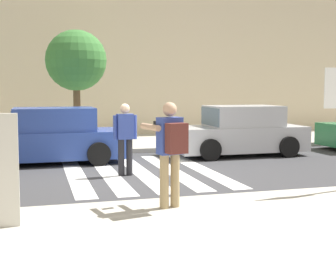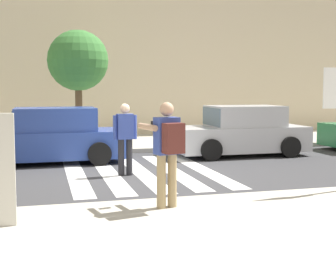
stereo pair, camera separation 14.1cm
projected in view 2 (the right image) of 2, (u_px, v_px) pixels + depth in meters
The scene contains 13 objects.
ground_plane at pixel (142, 173), 11.51m from camera, with size 120.00×120.00×0.00m, color #38383A.
sidewalk_far at pixel (109, 143), 17.27m from camera, with size 60.00×4.80×0.14m, color #B2AD9E.
building_facade_far at pixel (94, 57), 21.21m from camera, with size 56.00×4.00×7.06m, color beige.
crosswalk_stripe_0 at pixel (76, 175), 11.28m from camera, with size 0.44×5.20×0.01m, color silver.
crosswalk_stripe_1 at pixel (109, 173), 11.49m from camera, with size 0.44×5.20×0.01m, color silver.
crosswalk_stripe_2 at pixel (141, 172), 11.70m from camera, with size 0.44×5.20×0.01m, color silver.
crosswalk_stripe_3 at pixel (171, 170), 11.91m from camera, with size 0.44×5.20×0.01m, color silver.
crosswalk_stripe_4 at pixel (201, 169), 12.12m from camera, with size 0.44×5.20×0.01m, color silver.
photographer_with_backpack at pixel (168, 145), 7.55m from camera, with size 0.69×0.92×1.72m.
pedestrian_crossing at pixel (125, 135), 11.16m from camera, with size 0.58×0.26×1.72m.
parked_car_blue at pixel (52, 137), 13.11m from camera, with size 4.10×1.92×1.55m.
parked_car_silver at pixel (241, 132), 14.61m from camera, with size 4.10×1.92×1.55m.
street_tree_center at pixel (78, 61), 15.83m from camera, with size 2.06×2.06×3.92m.
Camera 2 is at (-2.36, -11.14, 2.08)m, focal length 50.00 mm.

